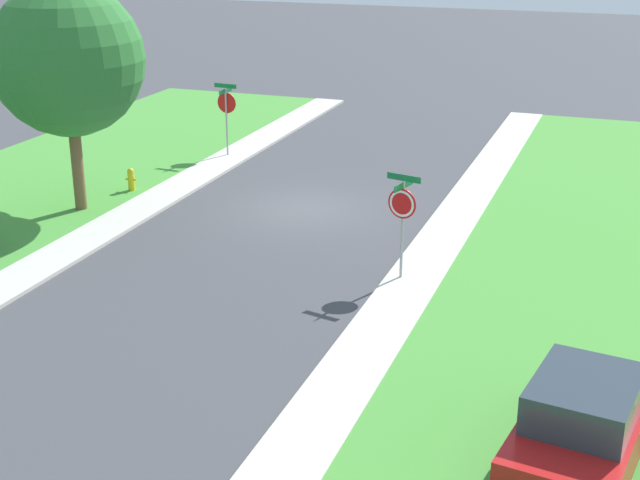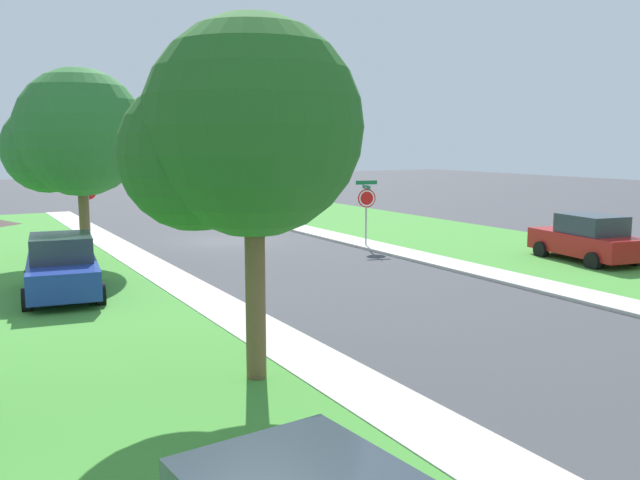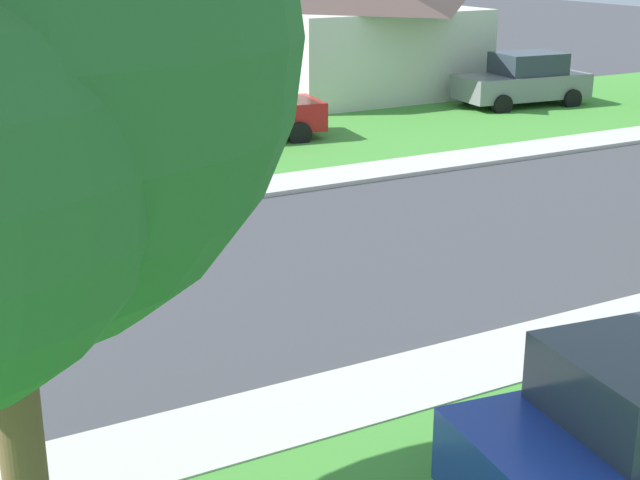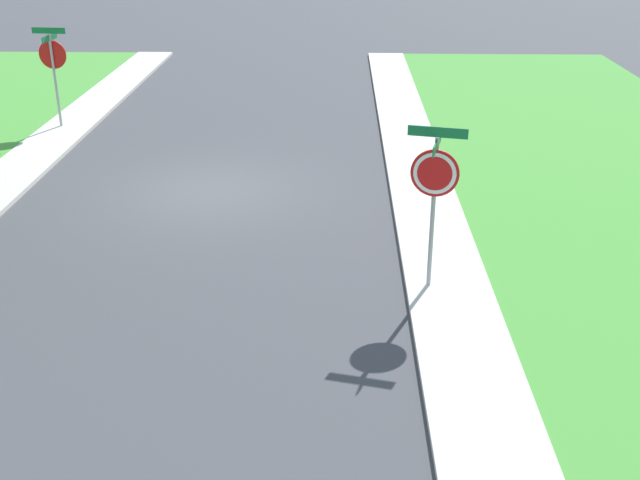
% 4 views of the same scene
% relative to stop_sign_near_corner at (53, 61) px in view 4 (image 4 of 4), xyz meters
% --- Properties ---
extents(ground_plane, '(120.00, 120.00, 0.00)m').
position_rel_stop_sign_near_corner_xyz_m(ground_plane, '(-4.88, 4.88, -1.89)').
color(ground_plane, '#424247').
extents(stop_sign_near_corner, '(0.92, 0.92, 2.77)m').
position_rel_stop_sign_near_corner_xyz_m(stop_sign_near_corner, '(0.00, 0.00, 0.00)').
color(stop_sign_near_corner, '#9E9EA3').
rests_on(stop_sign_near_corner, ground).
extents(stop_sign_far_corner, '(0.90, 0.90, 2.77)m').
position_rel_stop_sign_near_corner_xyz_m(stop_sign_far_corner, '(-9.24, 9.50, 0.00)').
color(stop_sign_far_corner, '#9E9EA3').
rests_on(stop_sign_far_corner, ground).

